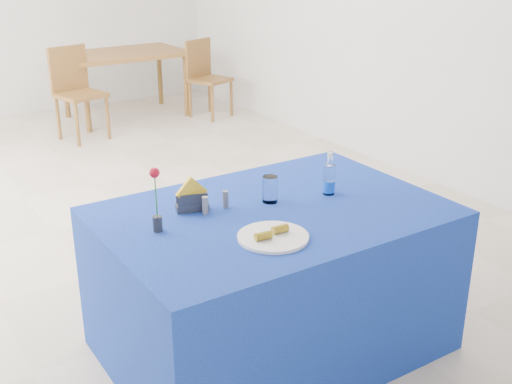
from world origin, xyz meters
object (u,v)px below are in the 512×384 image
oak_table (124,59)px  chair_bg_right (205,73)px  chair_bg_left (75,86)px  blue_table (273,280)px  plate (273,237)px  water_bottle (329,180)px

oak_table → chair_bg_right: chair_bg_right is taller
chair_bg_left → chair_bg_right: bearing=-10.8°
chair_bg_right → blue_table: bearing=-134.3°
blue_table → chair_bg_left: (0.39, 4.17, 0.16)m
chair_bg_left → chair_bg_right: chair_bg_left is taller
plate → chair_bg_left: chair_bg_left is taller
plate → blue_table: 0.50m
water_bottle → chair_bg_right: (1.59, 4.22, -0.32)m
blue_table → chair_bg_left: bearing=84.6°
chair_bg_left → water_bottle: bearing=-104.0°
plate → oak_table: plate is taller
water_bottle → chair_bg_right: 4.52m
chair_bg_left → oak_table: bearing=22.0°
plate → oak_table: (1.33, 4.96, -0.09)m
plate → water_bottle: water_bottle is taller
blue_table → chair_bg_left: 4.19m
water_bottle → plate: bearing=-152.3°
chair_bg_right → oak_table: bearing=129.8°
plate → blue_table: plate is taller
blue_table → water_bottle: 0.57m
chair_bg_right → plate: bearing=-134.9°
blue_table → water_bottle: (0.35, 0.02, 0.45)m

